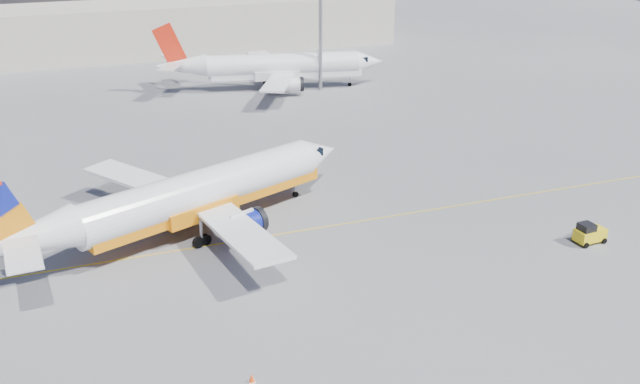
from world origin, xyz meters
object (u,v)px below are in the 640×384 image
object	(u,v)px
traffic_cone	(252,378)
second_jet	(276,67)
main_jet	(192,195)
gse_tug	(589,233)

from	to	relation	value
traffic_cone	second_jet	bearing A→B (deg)	71.64
main_jet	gse_tug	bearing A→B (deg)	-46.30
gse_tug	traffic_cone	world-z (taller)	gse_tug
main_jet	traffic_cone	size ratio (longest dim) A/B	59.10
main_jet	gse_tug	distance (m)	29.90
second_jet	traffic_cone	distance (m)	62.22
main_jet	traffic_cone	xyz separation A→B (m)	(-0.73, -19.15, -2.89)
second_jet	gse_tug	world-z (taller)	second_jet
main_jet	second_jet	size ratio (longest dim) A/B	1.01
main_jet	gse_tug	size ratio (longest dim) A/B	12.87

